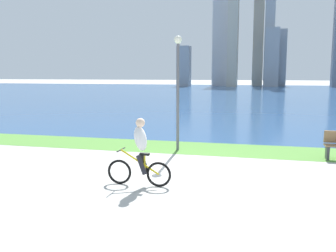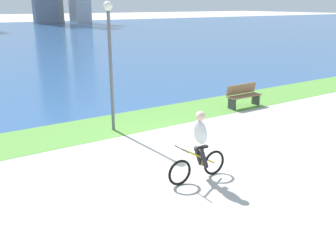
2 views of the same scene
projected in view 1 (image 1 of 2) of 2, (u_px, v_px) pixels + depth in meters
name	position (u px, v px, depth m)	size (l,w,h in m)	color
ground_plane	(187.00, 171.00, 10.47)	(300.00, 300.00, 0.00)	#B2AFA8
grass_strip_bayside	(205.00, 149.00, 13.62)	(120.00, 2.35, 0.01)	#59933D
bay_water_surface	(248.00, 93.00, 52.24)	(300.00, 78.04, 0.00)	#2D568C
cyclist_lead	(140.00, 152.00, 9.02)	(1.61, 0.52, 1.65)	black
lamppost_tall	(178.00, 76.00, 13.01)	(0.28, 0.28, 3.99)	#595960
city_skyline_far_shore	(295.00, 33.00, 77.87)	(42.06, 11.41, 27.91)	#8C939E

